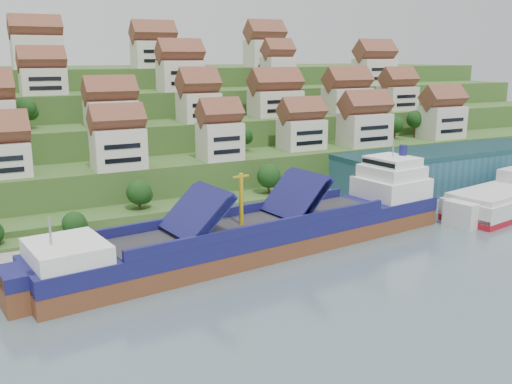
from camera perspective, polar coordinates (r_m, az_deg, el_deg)
ground at (r=106.71m, az=4.89°, el=-5.57°), size 300.00×300.00×0.00m
quay at (r=129.09m, az=8.86°, el=-1.79°), size 180.00×14.00×2.20m
hillside at (r=197.67m, az=-11.38°, el=6.22°), size 260.00×128.00×31.00m
hillside_village at (r=154.73m, az=-6.95°, el=9.42°), size 154.81×60.67×29.18m
hillside_trees at (r=141.29m, az=-8.30°, el=6.61°), size 142.09×62.51×32.30m
warehouse at (r=149.94m, az=18.41°, el=2.20°), size 60.00×15.00×10.00m
flagpole at (r=122.70m, az=9.62°, el=0.16°), size 1.28×0.16×8.00m
cargo_ship at (r=104.05m, az=1.52°, el=-4.05°), size 82.30×22.34×18.09m
second_ship at (r=141.19m, az=23.81°, el=-0.72°), size 34.81×18.15×9.60m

